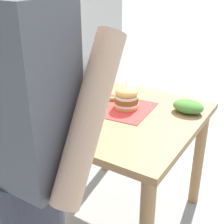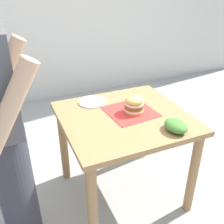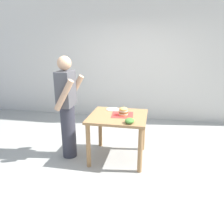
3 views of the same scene
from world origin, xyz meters
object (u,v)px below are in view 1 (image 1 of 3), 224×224
(patio_table, at_px, (121,134))
(pickle_spear, at_px, (110,99))
(side_salad, at_px, (188,106))
(diner_across_table, at_px, (27,173))
(sandwich, at_px, (126,97))
(side_plate_with_forks, at_px, (65,110))

(patio_table, relative_size, pickle_spear, 12.07)
(side_salad, bearing_deg, diner_across_table, 78.34)
(pickle_spear, bearing_deg, side_salad, -167.94)
(sandwich, bearing_deg, diner_across_table, 97.39)
(pickle_spear, distance_m, side_salad, 0.49)
(side_plate_with_forks, height_order, diner_across_table, diner_across_table)
(patio_table, relative_size, diner_across_table, 0.54)
(patio_table, bearing_deg, side_salad, -144.92)
(side_plate_with_forks, bearing_deg, sandwich, -140.62)
(side_plate_with_forks, bearing_deg, side_salad, -148.86)
(patio_table, xyz_separation_m, side_plate_with_forks, (0.30, 0.15, 0.14))
(side_salad, bearing_deg, side_plate_with_forks, 31.14)
(patio_table, height_order, sandwich, sandwich)
(diner_across_table, bearing_deg, patio_table, -82.80)
(sandwich, distance_m, diner_across_table, 0.91)
(pickle_spear, xyz_separation_m, diner_across_table, (-0.26, 0.94, 0.11))
(sandwich, height_order, side_salad, sandwich)
(diner_across_table, bearing_deg, side_plate_with_forks, -59.35)
(patio_table, relative_size, side_plate_with_forks, 4.17)
(patio_table, xyz_separation_m, sandwich, (0.01, -0.08, 0.21))
(side_plate_with_forks, height_order, side_salad, side_salad)
(sandwich, distance_m, pickle_spear, 0.16)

